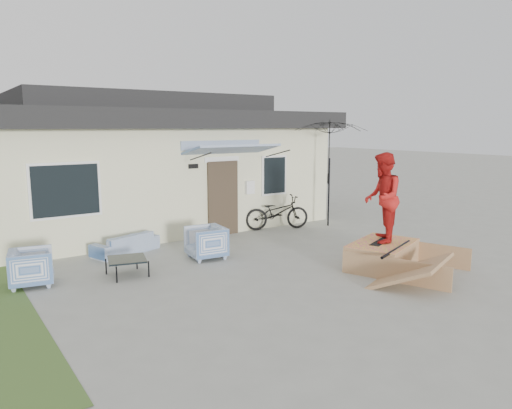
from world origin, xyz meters
TOP-DOWN VIEW (x-y plane):
  - ground at (0.00, 0.00)m, footprint 90.00×90.00m
  - house at (0.00, 7.99)m, footprint 10.80×8.49m
  - loveseat at (-1.98, 4.10)m, footprint 1.72×0.99m
  - armchair_left at (-4.29, 2.80)m, footprint 0.86×0.90m
  - armchair_right at (-0.58, 2.59)m, footprint 0.85×0.89m
  - coffee_table at (-2.57, 2.34)m, footprint 0.91×0.91m
  - bicycle at (2.72, 4.19)m, footprint 2.06×1.31m
  - patio_umbrella at (4.35, 3.71)m, footprint 2.80×2.71m
  - skate_ramp at (2.24, -0.26)m, footprint 2.31×2.64m
  - skateboard at (2.22, -0.21)m, footprint 0.87×0.51m
  - skater at (2.22, -0.21)m, footprint 1.20×1.18m

SIDE VIEW (x-z plane):
  - ground at x=0.00m, z-range 0.00..0.00m
  - coffee_table at x=-2.57m, z-range 0.00..0.37m
  - skate_ramp at x=2.24m, z-range 0.00..0.55m
  - loveseat at x=-1.98m, z-range 0.00..0.65m
  - armchair_left at x=-4.29m, z-range 0.00..0.80m
  - armchair_right at x=-0.58m, z-range 0.00..0.84m
  - skateboard at x=2.22m, z-range 0.55..0.60m
  - bicycle at x=2.72m, z-range 0.00..1.24m
  - skater at x=2.22m, z-range 0.60..2.55m
  - patio_umbrella at x=4.35m, z-range 0.65..2.85m
  - house at x=0.00m, z-range -0.11..3.99m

